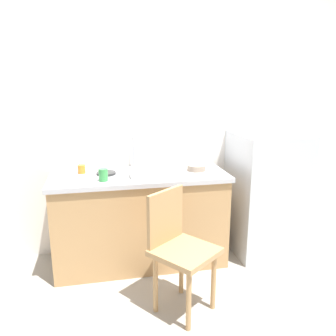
{
  "coord_description": "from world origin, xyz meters",
  "views": [
    {
      "loc": [
        -0.68,
        -2.22,
        1.64
      ],
      "look_at": [
        -0.09,
        0.6,
        0.9
      ],
      "focal_mm": 36.08,
      "sensor_mm": 36.0,
      "label": 1
    }
  ],
  "objects": [
    {
      "name": "cabinet_base",
      "position": [
        -0.34,
        0.65,
        0.4
      ],
      "size": [
        1.51,
        0.6,
        0.81
      ],
      "primitive_type": "cube",
      "color": "tan",
      "rests_on": "ground_plane"
    },
    {
      "name": "ground_plane",
      "position": [
        0.0,
        0.0,
        0.0
      ],
      "size": [
        8.0,
        8.0,
        0.0
      ],
      "primitive_type": "plane",
      "color": "#9E998E"
    },
    {
      "name": "back_wall",
      "position": [
        0.0,
        1.0,
        1.24
      ],
      "size": [
        4.8,
        0.1,
        2.47
      ],
      "primitive_type": "cube",
      "color": "white",
      "rests_on": "ground_plane"
    },
    {
      "name": "dish_tray",
      "position": [
        -0.29,
        0.56,
        0.87
      ],
      "size": [
        0.28,
        0.2,
        0.05
      ],
      "primitive_type": "cube",
      "color": "white",
      "rests_on": "countertop"
    },
    {
      "name": "terracotta_bowl",
      "position": [
        0.19,
        0.65,
        0.88
      ],
      "size": [
        0.17,
        0.17,
        0.05
      ],
      "primitive_type": "cylinder",
      "color": "gray",
      "rests_on": "countertop"
    },
    {
      "name": "hotplate",
      "position": [
        -0.63,
        0.68,
        0.86
      ],
      "size": [
        0.17,
        0.17,
        0.02
      ],
      "primitive_type": "cylinder",
      "color": "#2D2D2D",
      "rests_on": "countertop"
    },
    {
      "name": "refrigerator",
      "position": [
        0.88,
        0.63,
        0.59
      ],
      "size": [
        0.62,
        0.63,
        1.17
      ],
      "primitive_type": "cube",
      "color": "silver",
      "rests_on": "ground_plane"
    },
    {
      "name": "chair",
      "position": [
        -0.15,
        -0.08,
        0.5
      ],
      "size": [
        0.56,
        0.56,
        0.89
      ],
      "rotation": [
        0.0,
        0.0,
        0.66
      ],
      "color": "tan",
      "rests_on": "ground_plane"
    },
    {
      "name": "countertop",
      "position": [
        -0.34,
        0.65,
        0.83
      ],
      "size": [
        1.55,
        0.64,
        0.04
      ],
      "primitive_type": "cube",
      "color": "#B7B7BC",
      "rests_on": "cabinet_base"
    },
    {
      "name": "faucet",
      "position": [
        -0.36,
        0.9,
        0.99
      ],
      "size": [
        0.02,
        0.02,
        0.28
      ],
      "primitive_type": "cylinder",
      "color": "#B7B7BC",
      "rests_on": "countertop"
    },
    {
      "name": "cup_orange",
      "position": [
        -0.84,
        0.76,
        0.89
      ],
      "size": [
        0.07,
        0.07,
        0.08
      ],
      "primitive_type": "cylinder",
      "color": "orange",
      "rests_on": "countertop"
    },
    {
      "name": "cup_green",
      "position": [
        -0.66,
        0.48,
        0.9
      ],
      "size": [
        0.08,
        0.08,
        0.1
      ],
      "primitive_type": "cylinder",
      "color": "green",
      "rests_on": "countertop"
    }
  ]
}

